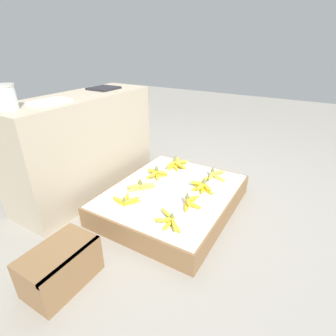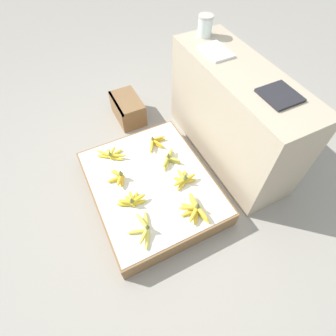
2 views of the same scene
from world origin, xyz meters
The scene contains 15 objects.
ground_plane centered at (0.00, 0.00, 0.00)m, with size 10.00×10.00×0.00m, color gray.
display_platform centered at (0.00, 0.00, 0.08)m, with size 1.07×0.89×0.16m.
back_vendor_table centered at (-0.11, 0.78, 0.41)m, with size 1.27×0.44×0.82m.
wooden_crate centered at (-0.92, 0.16, 0.12)m, with size 0.38×0.24×0.23m.
banana_bunch_front_left centered at (-0.37, -0.19, 0.19)m, with size 0.19×0.22×0.08m.
banana_bunch_front_midleft centered at (-0.13, -0.21, 0.20)m, with size 0.19×0.14×0.10m.
banana_bunch_front_midright centered at (0.11, -0.20, 0.20)m, with size 0.13×0.22×0.10m.
banana_bunch_front_right centered at (0.35, -0.21, 0.19)m, with size 0.27×0.19×0.10m.
banana_bunch_middle_left centered at (-0.33, 0.19, 0.19)m, with size 0.14×0.19×0.08m.
banana_bunch_middle_midleft centered at (-0.11, 0.22, 0.19)m, with size 0.19×0.17×0.10m.
banana_bunch_middle_midright centered at (0.12, 0.22, 0.20)m, with size 0.16×0.20×0.11m.
banana_bunch_middle_right centered at (0.37, 0.17, 0.20)m, with size 0.26×0.17×0.11m.
glass_jar centered at (-0.64, 0.78, 0.90)m, with size 0.11×0.11×0.15m.
foam_tray_white centered at (-0.39, 0.73, 0.83)m, with size 0.25×0.17×0.02m.
foam_tray_dark centered at (0.20, 0.80, 0.83)m, with size 0.22×0.21×0.02m.
Camera 1 is at (-1.52, -0.85, 1.20)m, focal length 28.00 mm.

